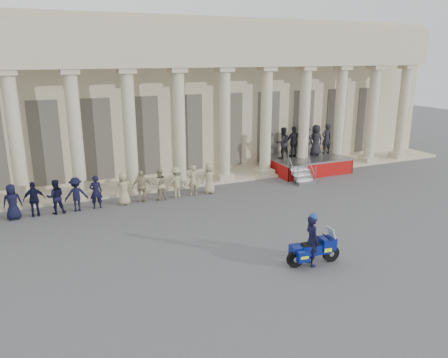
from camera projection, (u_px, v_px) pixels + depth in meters
ground at (217, 248)px, 16.20m from camera, size 90.00×90.00×0.00m
building at (126, 94)px, 27.91m from camera, size 40.00×12.50×9.00m
officer_rank at (46, 198)px, 19.35m from camera, size 16.21×0.60×1.58m
reviewing_stand at (304, 147)px, 26.49m from camera, size 4.56×4.30×2.79m
motorcycle at (314, 249)px, 14.79m from camera, size 1.97×0.84×1.27m
rider at (312, 240)px, 14.65m from camera, size 0.49×0.69×1.87m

